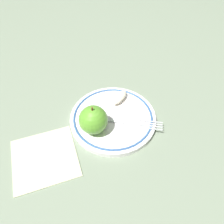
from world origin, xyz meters
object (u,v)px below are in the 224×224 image
object	(u,v)px
plate	(112,119)
apple_red_whole	(93,120)
apple_slice_front	(120,97)
fork	(126,122)
napkin_folded	(45,158)

from	to	relation	value
plate	apple_red_whole	bearing A→B (deg)	179.23
apple_slice_front	fork	xyz separation A→B (m)	(-0.04, -0.07, -0.01)
apple_red_whole	napkin_folded	distance (m)	0.15
apple_slice_front	fork	size ratio (longest dim) A/B	0.40
plate	fork	xyz separation A→B (m)	(0.02, -0.04, 0.01)
plate	apple_slice_front	distance (m)	0.07
apple_red_whole	fork	bearing A→B (deg)	-27.51
fork	napkin_folded	xyz separation A→B (m)	(-0.22, 0.06, -0.02)
plate	napkin_folded	xyz separation A→B (m)	(-0.20, 0.02, -0.01)
plate	napkin_folded	bearing A→B (deg)	173.76
plate	apple_red_whole	distance (m)	0.08
apple_slice_front	napkin_folded	xyz separation A→B (m)	(-0.26, -0.01, -0.02)
plate	napkin_folded	world-z (taller)	plate
fork	napkin_folded	distance (m)	0.23
plate	napkin_folded	distance (m)	0.20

